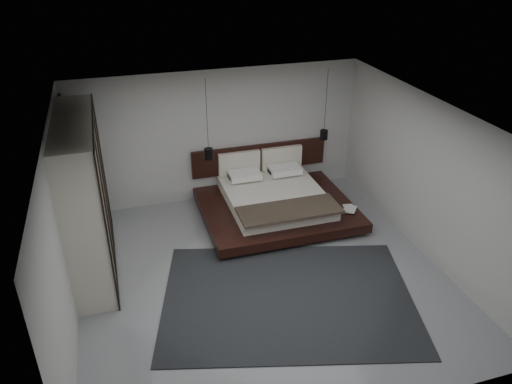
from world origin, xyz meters
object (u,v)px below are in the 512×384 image
object	(u,v)px
pendant_left	(209,153)
rug	(288,297)
pendant_right	(324,134)
lattice_screen	(71,169)
bed	(275,201)
wardrobe	(85,198)

from	to	relation	value
pendant_left	rug	size ratio (longest dim) A/B	0.41
pendant_right	lattice_screen	bearing A→B (deg)	179.33
bed	wardrobe	distance (m)	3.79
lattice_screen	bed	size ratio (longest dim) A/B	0.87
pendant_left	wardrobe	world-z (taller)	pendant_left
pendant_right	rug	bearing A→B (deg)	-121.37
pendant_right	rug	distance (m)	3.89
lattice_screen	pendant_left	bearing A→B (deg)	-1.30
lattice_screen	bed	xyz separation A→B (m)	(3.82, -0.55, -1.00)
pendant_left	wardrobe	distance (m)	2.66
pendant_left	wardrobe	xyz separation A→B (m)	(-2.34, -1.27, 0.03)
lattice_screen	wardrobe	size ratio (longest dim) A/B	0.96
bed	rug	bearing A→B (deg)	-104.13
pendant_left	lattice_screen	bearing A→B (deg)	178.70
lattice_screen	wardrobe	distance (m)	1.35
lattice_screen	pendant_right	distance (m)	5.05
pendant_left	wardrobe	size ratio (longest dim) A/B	0.59
bed	wardrobe	bearing A→B (deg)	-167.75
lattice_screen	wardrobe	world-z (taller)	wardrobe
pendant_left	pendant_right	size ratio (longest dim) A/B	1.09
pendant_right	wardrobe	size ratio (longest dim) A/B	0.55
pendant_left	rug	world-z (taller)	pendant_left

